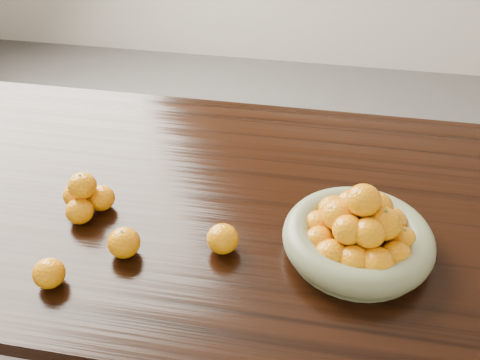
% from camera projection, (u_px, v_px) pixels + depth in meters
% --- Properties ---
extents(dining_table, '(2.00, 1.00, 0.75)m').
position_uv_depth(dining_table, '(223.00, 225.00, 1.41)').
color(dining_table, black).
rests_on(dining_table, ground).
extents(fruit_bowl, '(0.33, 0.33, 0.18)m').
position_uv_depth(fruit_bowl, '(359.00, 234.00, 1.17)').
color(fruit_bowl, '#767A59').
rests_on(fruit_bowl, dining_table).
extents(orange_pyramid, '(0.13, 0.12, 0.11)m').
position_uv_depth(orange_pyramid, '(85.00, 197.00, 1.29)').
color(orange_pyramid, '#FF9E07').
rests_on(orange_pyramid, dining_table).
extents(loose_orange_0, '(0.07, 0.07, 0.07)m').
position_uv_depth(loose_orange_0, '(124.00, 243.00, 1.17)').
color(loose_orange_0, '#FF9E07').
rests_on(loose_orange_0, dining_table).
extents(loose_orange_1, '(0.07, 0.07, 0.06)m').
position_uv_depth(loose_orange_1, '(49.00, 273.00, 1.11)').
color(loose_orange_1, '#FF9E07').
rests_on(loose_orange_1, dining_table).
extents(loose_orange_2, '(0.07, 0.07, 0.07)m').
position_uv_depth(loose_orange_2, '(223.00, 239.00, 1.19)').
color(loose_orange_2, '#FF9E07').
rests_on(loose_orange_2, dining_table).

